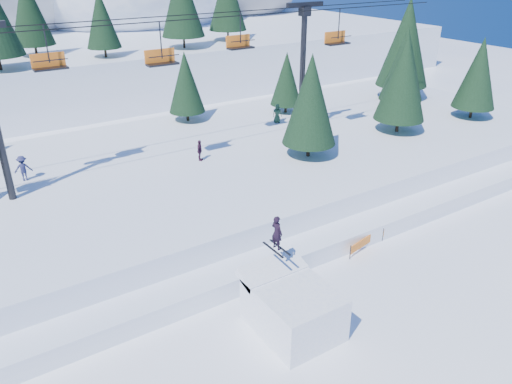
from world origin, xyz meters
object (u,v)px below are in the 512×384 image
jump_kicker (292,306)px  banner_far (397,226)px  chairlift (154,68)px  banner_near (364,242)px

jump_kicker → banner_far: size_ratio=1.86×
chairlift → banner_far: (10.14, -12.86, -8.78)m
banner_far → jump_kicker: bearing=-162.2°
chairlift → banner_far: chairlift is taller
banner_near → banner_far: same height
chairlift → banner_far: size_ratio=16.21×
banner_far → chairlift: bearing=128.2°
jump_kicker → banner_near: size_ratio=1.89×
jump_kicker → chairlift: chairlift is taller
chairlift → banner_near: bearing=-61.8°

